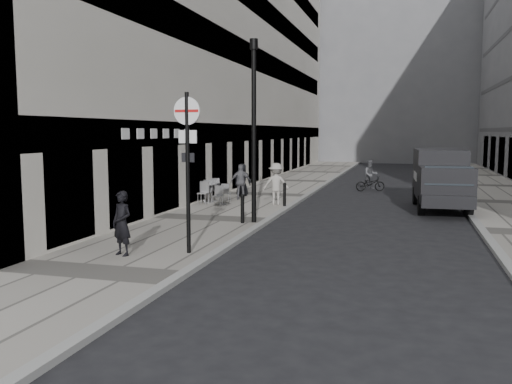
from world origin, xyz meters
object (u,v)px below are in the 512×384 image
at_px(panel_van, 441,176).
at_px(cyclist, 370,179).
at_px(sign_post, 188,151).
at_px(walking_man, 122,223).
at_px(lamppost, 254,122).

relative_size(panel_van, cyclist, 3.17).
bearing_deg(cyclist, panel_van, -82.11).
bearing_deg(sign_post, panel_van, 59.90).
distance_m(walking_man, sign_post, 2.40).
distance_m(sign_post, lamppost, 5.00).
distance_m(walking_man, panel_van, 13.88).
relative_size(sign_post, cyclist, 2.41).
bearing_deg(panel_van, lamppost, -140.62).
height_order(walking_man, lamppost, lamppost).
bearing_deg(sign_post, cyclist, 80.36).
relative_size(walking_man, sign_post, 0.40).
bearing_deg(panel_van, cyclist, 114.41).
xyz_separation_m(sign_post, lamppost, (0.32, 4.92, 0.80)).
xyz_separation_m(walking_man, cyclist, (4.88, 17.51, -0.27)).
bearing_deg(panel_van, sign_post, -124.60).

